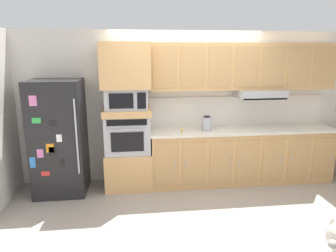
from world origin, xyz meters
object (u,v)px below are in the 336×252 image
at_px(built_in_oven, 128,133).
at_px(microwave, 126,98).
at_px(refrigerator, 59,138).
at_px(screwdriver, 182,130).
at_px(electric_kettle, 207,124).

bearing_deg(built_in_oven, microwave, -0.77).
distance_m(built_in_oven, microwave, 0.56).
relative_size(refrigerator, screwdriver, 11.05).
bearing_deg(microwave, built_in_oven, 179.23).
height_order(microwave, electric_kettle, microwave).
xyz_separation_m(built_in_oven, electric_kettle, (1.27, -0.05, 0.13)).
distance_m(screwdriver, electric_kettle, 0.41).
height_order(built_in_oven, screwdriver, built_in_oven).
relative_size(microwave, screwdriver, 4.04).
xyz_separation_m(refrigerator, microwave, (1.04, 0.07, 0.58)).
xyz_separation_m(built_in_oven, microwave, (0.00, -0.00, 0.56)).
height_order(refrigerator, screwdriver, refrigerator).
distance_m(microwave, screwdriver, 1.02).
height_order(refrigerator, built_in_oven, refrigerator).
relative_size(built_in_oven, screwdriver, 4.39).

